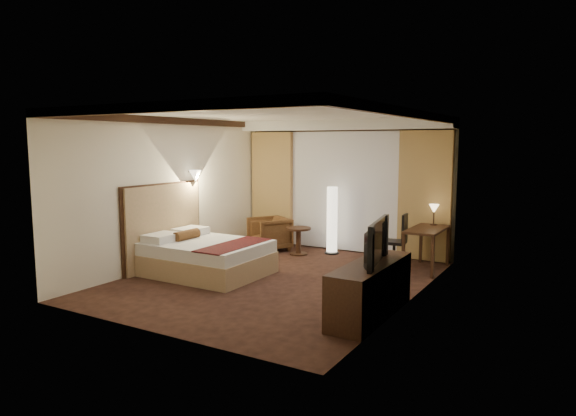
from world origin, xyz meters
The scene contains 21 objects.
floor centered at (0.00, 0.00, 0.00)m, with size 4.50×5.50×0.01m, color black.
ceiling centered at (0.00, 0.00, 2.70)m, with size 4.50×5.50×0.01m, color white.
back_wall centered at (0.00, 2.75, 1.35)m, with size 4.50×0.02×2.70m, color white.
left_wall centered at (-2.25, 0.00, 1.35)m, with size 0.02×5.50×2.70m, color white.
right_wall centered at (2.25, 0.00, 1.35)m, with size 0.02×5.50×2.70m, color white.
crown_molding centered at (0.00, 0.00, 2.64)m, with size 4.50×5.50×0.12m, color black, non-canonical shape.
soffit centered at (0.00, 2.50, 2.60)m, with size 4.50×0.50×0.20m, color white.
curtain_sheer centered at (0.00, 2.67, 1.25)m, with size 2.48×0.04×2.45m, color silver.
curtain_left_drape centered at (-1.70, 2.61, 1.25)m, with size 1.00×0.14×2.45m, color tan.
curtain_right_drape centered at (1.70, 2.61, 1.25)m, with size 1.00×0.14×2.45m, color tan.
wall_sconce centered at (-2.09, 0.48, 1.62)m, with size 0.24×0.24×0.24m, color white, non-canonical shape.
bed centered at (-1.22, -0.27, 0.28)m, with size 1.95×1.52×0.57m, color white, non-canonical shape.
headboard centered at (-2.20, -0.27, 0.75)m, with size 0.12×1.82×1.50m, color tan, non-canonical shape.
armchair centered at (-1.37, 1.95, 0.38)m, with size 0.74×0.70×0.76m, color #482E15.
side_table centered at (-0.62, 1.87, 0.28)m, with size 0.50×0.50×0.55m, color black, non-canonical shape.
floor_lamp centered at (-0.08, 2.30, 0.69)m, with size 0.29×0.29×1.38m, color white, non-canonical shape.
desk centered at (1.95, 1.92, 0.38)m, with size 0.55×1.15×0.75m, color black, non-canonical shape.
desk_lamp centered at (1.95, 2.34, 0.92)m, with size 0.18×0.18×0.34m, color #FFD899, non-canonical shape.
office_chair centered at (1.38, 1.87, 0.49)m, with size 0.47×0.47×0.98m, color black, non-canonical shape.
dresser centered at (2.00, -0.88, 0.35)m, with size 0.50×1.81×0.70m, color black, non-canonical shape.
television centered at (1.97, -0.88, 1.04)m, with size 1.16×0.67×0.15m, color black.
Camera 1 is at (4.35, -7.00, 2.24)m, focal length 32.00 mm.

